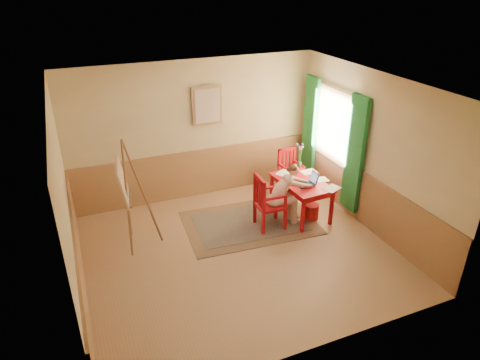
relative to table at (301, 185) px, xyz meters
name	(u,v)px	position (x,y,z in m)	size (l,w,h in m)	color
room	(239,177)	(-1.55, -0.69, 0.77)	(5.04, 4.54, 2.84)	#A8805B
wainscot	(222,204)	(-1.55, 0.11, -0.13)	(5.00, 4.50, 1.00)	#AD7B4D
window	(332,136)	(0.87, 0.41, 0.71)	(0.12, 2.01, 2.20)	white
wall_portrait	(207,106)	(-1.30, 1.52, 1.27)	(0.60, 0.05, 0.76)	#A77D55
rug	(250,223)	(-1.01, 0.08, -0.62)	(2.51, 1.77, 0.02)	#8C7251
table	(301,185)	(0.00, 0.00, 0.00)	(0.80, 1.24, 0.72)	#B7060E
chair_left	(267,202)	(-0.78, -0.17, -0.11)	(0.50, 0.48, 1.04)	#B7060E
chair_back	(290,172)	(0.26, 0.91, -0.15)	(0.45, 0.46, 0.95)	#B7060E
figure	(284,192)	(-0.45, -0.17, 0.02)	(0.88, 0.38, 1.19)	beige
laptop	(308,182)	(0.05, -0.17, 0.13)	(0.38, 0.24, 0.22)	#1E2338
papers	(311,178)	(0.22, 0.04, 0.09)	(0.87, 1.25, 0.00)	white
vase	(300,157)	(0.26, 0.55, 0.32)	(0.21, 0.25, 0.50)	#3F724C
wastebasket	(311,211)	(0.14, -0.21, -0.49)	(0.27, 0.27, 0.29)	red
easel	(125,185)	(-3.16, 0.21, 0.52)	(0.69, 0.87, 1.94)	#8E5C37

